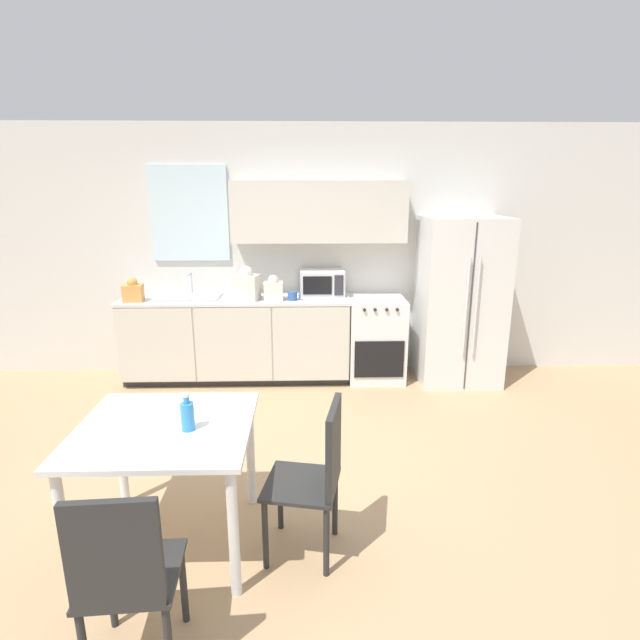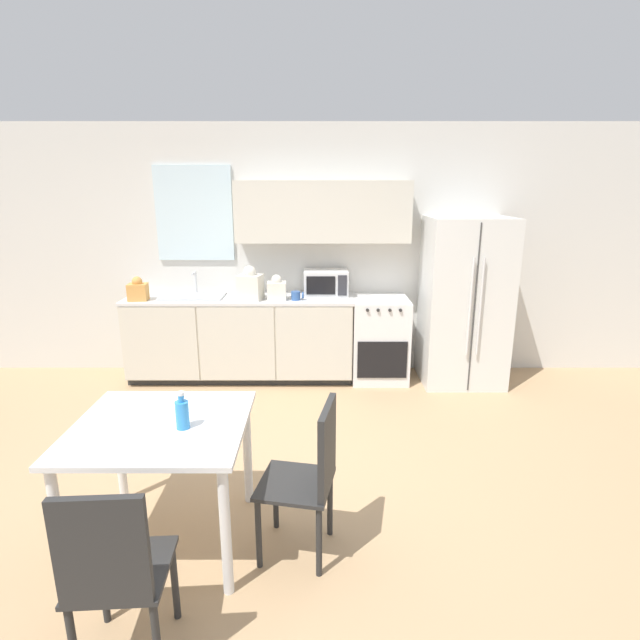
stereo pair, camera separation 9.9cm
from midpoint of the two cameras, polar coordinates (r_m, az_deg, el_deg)
name	(u,v)px [view 2 (the right image)]	position (r m, az deg, el deg)	size (l,w,h in m)	color
ground_plane	(274,481)	(3.80, -4.48, -17.86)	(12.00, 12.00, 0.00)	tan
wall_back	(294,245)	(5.52, -2.51, 8.51)	(12.00, 0.38, 2.70)	silver
kitchen_counter	(241,338)	(5.48, -8.45, -2.00)	(2.41, 0.62, 0.91)	#333333
oven_range	(379,339)	(5.47, 7.31, -2.16)	(0.59, 0.62, 0.90)	white
refrigerator	(464,302)	(5.48, 16.64, 2.02)	(0.84, 0.76, 1.76)	silver
kitchen_sink	(193,295)	(5.47, -13.78, 2.75)	(0.66, 0.39, 0.25)	#B7BABC
microwave	(326,283)	(5.39, 1.23, 4.30)	(0.47, 0.32, 0.27)	silver
coffee_mug	(297,296)	(5.16, -2.13, 2.80)	(0.13, 0.10, 0.09)	#335999
grocery_bag_0	(138,290)	(5.45, -19.60, 3.24)	(0.20, 0.18, 0.25)	#DB994C
grocery_bag_1	(250,285)	(5.21, -7.43, 4.00)	(0.28, 0.25, 0.35)	silver
grocery_bag_2	(277,289)	(5.18, -4.41, 3.55)	(0.20, 0.17, 0.26)	silver
dining_table	(162,442)	(3.04, -16.74, -13.23)	(0.97, 0.91, 0.77)	white
dining_chair_near	(113,568)	(2.44, -21.40, -24.91)	(0.42, 0.42, 0.93)	#282828
dining_chair_side	(312,470)	(2.89, 0.14, -16.78)	(0.47, 0.47, 0.93)	#282828
drink_bottle	(182,414)	(2.87, -14.49, -10.32)	(0.07, 0.07, 0.21)	#338CD8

